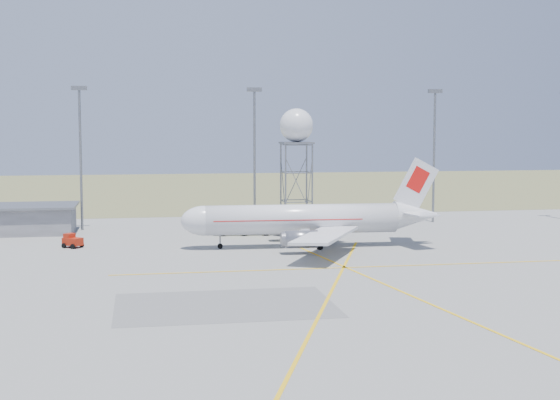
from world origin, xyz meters
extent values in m
plane|color=gray|center=(0.00, 0.00, 0.00)|extent=(400.00, 400.00, 0.00)
cube|color=#5F6939|center=(0.00, 140.00, 0.01)|extent=(400.00, 120.00, 0.03)
cube|color=gray|center=(-45.00, 64.00, 1.80)|extent=(18.00, 9.00, 3.60)
cube|color=slate|center=(-45.00, 64.00, 3.75)|extent=(19.00, 10.00, 0.30)
cylinder|color=slate|center=(-35.00, 66.00, 10.00)|extent=(0.36, 0.36, 20.00)
cube|color=slate|center=(-35.00, 66.00, 20.20)|extent=(2.20, 0.50, 0.60)
cylinder|color=slate|center=(-10.00, 66.00, 10.00)|extent=(0.36, 0.36, 20.00)
cube|color=slate|center=(-10.00, 66.00, 20.20)|extent=(2.20, 0.50, 0.60)
cylinder|color=slate|center=(18.00, 66.00, 10.00)|extent=(0.36, 0.36, 20.00)
cube|color=slate|center=(18.00, 66.00, 20.20)|extent=(2.20, 0.50, 0.60)
cylinder|color=silver|center=(-7.32, 44.85, 3.45)|extent=(23.72, 4.55, 3.63)
ellipsoid|color=silver|center=(-19.11, 45.31, 3.45)|extent=(5.95, 3.85, 3.63)
cube|color=black|center=(-20.20, 45.35, 3.99)|extent=(1.45, 2.05, 0.89)
cone|color=silver|center=(7.19, 44.28, 3.72)|extent=(5.58, 3.84, 3.63)
cube|color=silver|center=(7.19, 44.28, 7.53)|extent=(5.82, 0.50, 6.83)
cube|color=red|center=(7.38, 44.28, 8.17)|extent=(3.14, 0.43, 3.50)
cube|color=silver|center=(6.85, 47.20, 4.18)|extent=(3.10, 5.10, 0.16)
cube|color=silver|center=(6.63, 41.40, 4.18)|extent=(3.10, 5.10, 0.16)
cube|color=silver|center=(-5.64, 52.96, 2.54)|extent=(9.84, 15.05, 0.33)
cube|color=silver|center=(-6.27, 36.63, 2.54)|extent=(10.71, 14.86, 0.33)
cylinder|color=slate|center=(-8.02, 50.14, 1.72)|extent=(3.89, 2.23, 2.09)
cylinder|color=slate|center=(-8.43, 39.62, 1.72)|extent=(3.89, 2.23, 2.09)
cube|color=red|center=(-9.13, 44.92, 3.54)|extent=(18.28, 4.37, 0.11)
cylinder|color=black|center=(-17.29, 45.24, 0.41)|extent=(0.66, 0.66, 0.82)
cube|color=black|center=(-5.50, 44.78, 0.41)|extent=(1.12, 5.48, 0.82)
cylinder|color=slate|center=(-5.50, 44.78, 0.82)|extent=(0.23, 0.23, 1.63)
cylinder|color=slate|center=(-6.56, 59.35, 6.23)|extent=(0.23, 0.23, 12.47)
cylinder|color=slate|center=(-2.72, 59.35, 6.23)|extent=(0.23, 0.23, 12.47)
cylinder|color=slate|center=(-2.72, 63.18, 6.23)|extent=(0.23, 0.23, 12.47)
cylinder|color=slate|center=(-6.56, 63.18, 6.23)|extent=(0.23, 0.23, 12.47)
cube|color=slate|center=(-4.64, 61.26, 12.47)|extent=(4.44, 4.44, 0.24)
sphere|color=silver|center=(-4.64, 61.26, 14.96)|extent=(4.80, 4.80, 4.80)
cube|color=#CCD118|center=(-12.78, 57.18, 1.84)|extent=(8.54, 3.59, 2.03)
cube|color=#CCD118|center=(-9.85, 56.88, 2.67)|extent=(2.46, 2.79, 1.29)
cube|color=black|center=(-9.20, 56.81, 2.77)|extent=(0.34, 2.39, 0.92)
cube|color=slate|center=(-13.70, 57.27, 3.04)|extent=(4.81, 2.67, 0.37)
cube|color=#A31D0B|center=(-34.96, 49.14, 0.77)|extent=(2.65, 2.52, 0.92)
cube|color=#A31D0B|center=(-35.36, 49.45, 1.48)|extent=(1.48, 1.53, 0.51)
camera|label=1|loc=(-26.74, -48.08, 14.63)|focal=50.00mm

